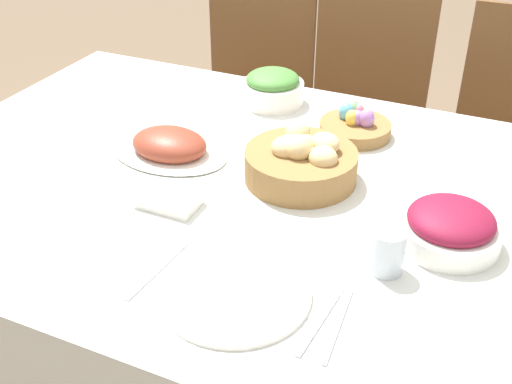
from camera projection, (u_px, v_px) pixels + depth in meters
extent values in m
cube|color=silver|center=(259.00, 308.00, 1.67)|extent=(1.74, 1.15, 0.75)
cylinder|color=brown|center=(427.00, 252.00, 2.11)|extent=(0.03, 0.03, 0.45)
cylinder|color=brown|center=(445.00, 194.00, 2.42)|extent=(0.03, 0.03, 0.45)
cube|color=brown|center=(509.00, 175.00, 2.08)|extent=(0.43, 0.43, 0.02)
cylinder|color=brown|center=(176.00, 189.00, 2.44)|extent=(0.03, 0.03, 0.45)
cylinder|color=brown|center=(271.00, 210.00, 2.32)|extent=(0.03, 0.03, 0.45)
cylinder|color=brown|center=(218.00, 145.00, 2.75)|extent=(0.03, 0.03, 0.45)
cylinder|color=brown|center=(304.00, 161.00, 2.63)|extent=(0.03, 0.03, 0.45)
cube|color=brown|center=(242.00, 121.00, 2.41)|extent=(0.44, 0.44, 0.02)
cube|color=brown|center=(261.00, 40.00, 2.43)|extent=(0.42, 0.04, 0.48)
cylinder|color=brown|center=(278.00, 214.00, 2.30)|extent=(0.03, 0.03, 0.45)
cylinder|color=brown|center=(384.00, 240.00, 2.17)|extent=(0.03, 0.03, 0.45)
cylinder|color=brown|center=(314.00, 165.00, 2.60)|extent=(0.03, 0.03, 0.45)
cylinder|color=brown|center=(409.00, 185.00, 2.47)|extent=(0.03, 0.03, 0.45)
cube|color=brown|center=(351.00, 143.00, 2.26)|extent=(0.42, 0.42, 0.02)
cube|color=brown|center=(373.00, 57.00, 2.28)|extent=(0.42, 0.02, 0.48)
cylinder|color=olive|center=(301.00, 165.00, 1.47)|extent=(0.26, 0.26, 0.07)
ellipsoid|color=#E0C184|center=(297.00, 142.00, 1.48)|extent=(0.10, 0.10, 0.04)
ellipsoid|color=#E0C184|center=(323.00, 158.00, 1.41)|extent=(0.09, 0.08, 0.05)
ellipsoid|color=#E0C184|center=(325.00, 143.00, 1.45)|extent=(0.09, 0.09, 0.05)
ellipsoid|color=#E0C184|center=(297.00, 133.00, 1.49)|extent=(0.06, 0.07, 0.05)
ellipsoid|color=#E0C184|center=(287.00, 147.00, 1.45)|extent=(0.10, 0.10, 0.05)
ellipsoid|color=#E0C184|center=(299.00, 148.00, 1.43)|extent=(0.08, 0.08, 0.06)
cylinder|color=olive|center=(355.00, 129.00, 1.67)|extent=(0.19, 0.19, 0.03)
ellipsoid|color=#7FCC7A|center=(353.00, 109.00, 1.69)|extent=(0.04, 0.04, 0.05)
ellipsoid|color=#F4D151|center=(352.00, 118.00, 1.65)|extent=(0.04, 0.04, 0.04)
ellipsoid|color=#60B2E0|center=(346.00, 112.00, 1.68)|extent=(0.04, 0.04, 0.05)
ellipsoid|color=#B27AD1|center=(367.00, 119.00, 1.64)|extent=(0.04, 0.04, 0.05)
ellipsoid|color=pink|center=(358.00, 111.00, 1.68)|extent=(0.03, 0.03, 0.04)
ellipsoid|color=#B27AD1|center=(357.00, 118.00, 1.65)|extent=(0.03, 0.03, 0.04)
ellipsoid|color=white|center=(170.00, 153.00, 1.59)|extent=(0.30, 0.21, 0.01)
ellipsoid|color=brown|center=(169.00, 144.00, 1.57)|extent=(0.19, 0.15, 0.07)
cylinder|color=white|center=(273.00, 93.00, 1.83)|extent=(0.18, 0.18, 0.06)
ellipsoid|color=#478438|center=(273.00, 79.00, 1.81)|extent=(0.15, 0.15, 0.05)
cylinder|color=white|center=(449.00, 234.00, 1.27)|extent=(0.20, 0.20, 0.05)
ellipsoid|color=maroon|center=(451.00, 220.00, 1.25)|extent=(0.17, 0.17, 0.06)
cylinder|color=white|center=(235.00, 293.00, 1.15)|extent=(0.27, 0.27, 0.01)
cube|color=silver|center=(158.00, 270.00, 1.21)|extent=(0.02, 0.19, 0.00)
cube|color=silver|center=(321.00, 320.00, 1.09)|extent=(0.02, 0.19, 0.00)
cube|color=silver|center=(338.00, 325.00, 1.08)|extent=(0.02, 0.19, 0.00)
cylinder|color=silver|center=(387.00, 251.00, 1.19)|extent=(0.06, 0.06, 0.09)
cube|color=white|center=(169.00, 199.00, 1.39)|extent=(0.13, 0.08, 0.03)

